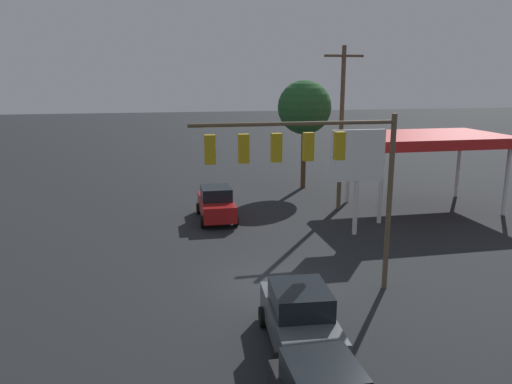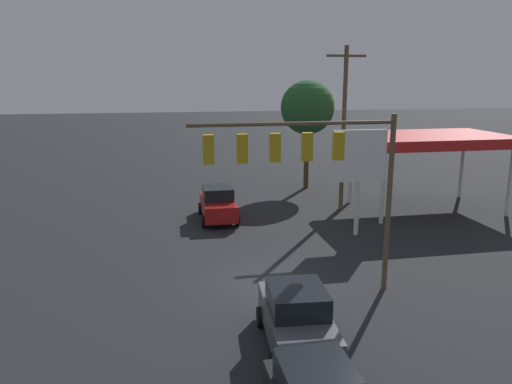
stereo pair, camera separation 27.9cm
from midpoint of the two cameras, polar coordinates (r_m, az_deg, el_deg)
The scene contains 8 objects.
ground_plane at distance 20.30m, azimuth 0.77°, elevation -10.30°, with size 200.00×200.00×0.00m, color black.
traffic_signal_assembly at distance 17.83m, azimuth 5.58°, elevation 3.74°, with size 7.54×0.43×6.76m.
utility_pole at distance 30.72m, azimuth 9.48°, elevation 7.56°, with size 2.40×0.26×9.83m.
gas_station_canopy at distance 32.11m, azimuth 18.62°, elevation 5.65°, with size 9.15×6.06×4.65m.
price_sign at distance 25.77m, azimuth 11.24°, elevation 3.66°, with size 2.83×0.27×5.47m.
sedan_waiting at distance 15.55m, azimuth 4.50°, elevation -14.15°, with size 2.31×4.52×1.93m.
sedan_far at distance 28.68m, azimuth -4.85°, elevation -1.32°, with size 2.11×4.42×1.93m.
street_tree at distance 36.39m, azimuth 5.34°, elevation 9.56°, with size 3.86×3.86×7.83m.
Camera 1 is at (4.18, 18.17, 8.05)m, focal length 35.00 mm.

